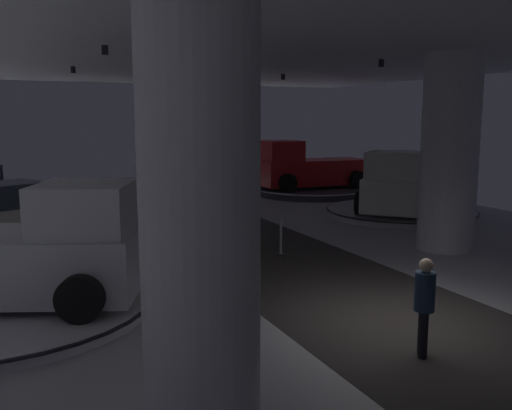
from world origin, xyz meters
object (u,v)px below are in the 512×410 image
Objects in this scene: display_platform_mid_left at (1,306)px; display_platform_deep_right at (312,190)px; column_right at (449,153)px; display_car_far_left at (9,216)px; pickup_truck_mid_left at (15,254)px; column_left at (200,207)px; visitor_walking_near at (424,301)px; display_platform_far_right at (401,212)px; display_platform_far_left at (13,246)px; pickup_truck_far_right at (400,186)px; pickup_truck_deep_right at (306,168)px.

display_platform_deep_right is at bearing 41.11° from display_platform_mid_left.
column_right is 12.44m from display_car_far_left.
display_car_far_left reaches higher than display_platform_mid_left.
column_left is at bearing -70.82° from pickup_truck_mid_left.
display_platform_deep_right is 3.57× the size of visitor_walking_near.
display_platform_far_right reaches higher than display_platform_far_left.
column_left is at bearing -136.87° from pickup_truck_far_right.
column_left is 6.54m from display_platform_mid_left.
display_car_far_left is (-11.36, 4.77, -1.74)m from column_right.
display_platform_far_right is at bearing -86.83° from pickup_truck_deep_right.
display_platform_mid_left is at bearing -159.06° from pickup_truck_far_right.
display_platform_mid_left is (-11.64, -0.57, -2.62)m from column_right.
display_car_far_left is 5.43m from display_platform_mid_left.
display_platform_far_right is 1.00× the size of display_platform_deep_right.
column_right is at bearing 44.75° from visitor_walking_near.
pickup_truck_far_right is 0.99× the size of pickup_truck_deep_right.
column_left is 0.94× the size of display_platform_mid_left.
display_platform_far_left is 5.37m from display_platform_mid_left.
display_platform_mid_left is at bearing -158.60° from display_platform_far_right.
column_right reaches higher than display_platform_far_right.
display_car_far_left is (-1.91, 10.92, -1.74)m from column_left.
pickup_truck_far_right is at bearing -91.53° from display_platform_deep_right.
display_car_far_left is at bearing -154.66° from display_platform_far_left.
pickup_truck_deep_right is 1.18× the size of display_car_far_left.
pickup_truck_mid_left is at bearing -157.74° from display_platform_far_right.
column_left is 21.18m from pickup_truck_deep_right.
column_right is at bearing 33.07° from column_left.
column_right reaches higher than display_platform_far_left.
pickup_truck_far_right is 1.16× the size of display_car_far_left.
column_right reaches higher than display_car_far_left.
display_platform_far_right is at bearing 43.13° from column_left.
display_platform_far_left is 11.83m from visitor_walking_near.
pickup_truck_deep_right reaches higher than display_platform_deep_right.
column_left is at bearing -68.53° from display_platform_mid_left.
display_platform_deep_right is at bearing 88.47° from pickup_truck_far_right.
display_car_far_left is at bearing -152.85° from pickup_truck_deep_right.
visitor_walking_near is at bearing -135.25° from column_right.
column_left is 1.00× the size of column_right.
visitor_walking_near is (6.07, -4.95, 0.78)m from display_platform_mid_left.
display_platform_far_left is 1.02× the size of display_platform_mid_left.
column_left is at bearing -122.77° from pickup_truck_deep_right.
display_platform_far_right is at bearing 0.54° from display_platform_far_left.
display_car_far_left is 0.78× the size of display_platform_mid_left.
pickup_truck_mid_left reaches higher than display_car_far_left.
column_right is 3.46× the size of visitor_walking_near.
column_left reaches higher than pickup_truck_deep_right.
pickup_truck_deep_right is at bearing 80.25° from column_right.
display_platform_deep_right is 1.14m from pickup_truck_deep_right.
column_left reaches higher than display_platform_deep_right.
pickup_truck_mid_left is (-13.47, -5.39, -0.04)m from pickup_truck_far_right.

